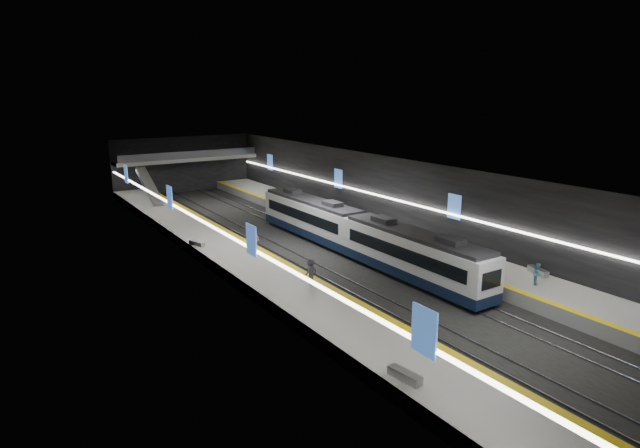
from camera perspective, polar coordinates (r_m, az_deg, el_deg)
ground at (r=49.79m, az=-0.88°, el=-2.87°), size 70.00×70.00×0.00m
ceiling at (r=48.04m, az=-0.92°, el=6.29°), size 20.00×70.00×0.04m
wall_left at (r=44.42m, az=-11.90°, el=0.06°), size 0.04×70.00×8.00m
wall_right at (r=54.61m, az=8.04°, el=2.86°), size 0.04×70.00×8.00m
wall_back at (r=80.17m, az=-14.38°, el=6.17°), size 20.00×0.04×8.00m
platform_left at (r=46.29m, az=-8.79°, el=-3.73°), size 5.00×70.00×1.00m
tile_surface_left at (r=46.13m, az=-8.81°, el=-3.13°), size 5.00×70.00×0.02m
tactile_strip_left at (r=47.02m, az=-6.37°, el=-2.70°), size 0.60×70.00×0.02m
platform_right at (r=53.84m, az=5.90°, el=-1.07°), size 5.00×70.00×1.00m
tile_surface_right at (r=53.71m, az=5.91°, el=-0.54°), size 5.00×70.00×0.02m
tactile_strip_right at (r=52.40m, az=4.03°, el=-0.87°), size 0.60×70.00×0.02m
rails at (r=49.77m, az=-0.88°, el=-2.80°), size 6.52×70.00×0.12m
train at (r=47.77m, az=3.88°, el=-0.90°), size 2.69×30.04×3.60m
ad_posters at (r=49.49m, az=-1.52°, el=2.40°), size 19.94×53.50×2.20m
cove_light_left at (r=44.54m, az=-11.64°, el=-0.16°), size 0.25×68.60×0.12m
cove_light_right at (r=54.52m, az=7.87°, el=2.63°), size 0.25×68.60×0.12m
mezzanine_bridge at (r=78.09m, az=-13.93°, el=6.76°), size 20.00×3.00×1.50m
escalator at (r=69.67m, az=-17.75°, el=3.86°), size 1.20×7.50×3.92m
bench_left_near at (r=27.09m, az=9.02°, el=-15.67°), size 0.75×1.92×0.46m
bench_left_far at (r=49.12m, az=-12.98°, el=-2.02°), size 0.99×1.72×0.41m
bench_right_near at (r=43.86m, az=22.23°, el=-4.68°), size 1.03×1.94×0.46m
bench_right_far at (r=62.22m, az=1.88°, el=1.78°), size 0.78×1.90×0.45m
passenger_right_a at (r=52.62m, az=5.66°, el=0.14°), size 0.62×0.75×1.78m
passenger_right_b at (r=41.36m, az=22.20°, el=-4.96°), size 0.98×0.94×1.59m
passenger_left_a at (r=47.21m, az=-6.93°, el=-1.67°), size 0.65×1.00×1.58m
passenger_left_b at (r=38.39m, az=-1.01°, el=-5.11°), size 1.33×0.97×1.86m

